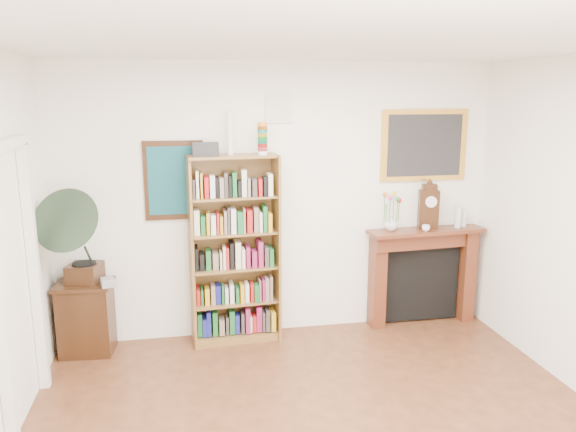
% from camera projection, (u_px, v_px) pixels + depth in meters
% --- Properties ---
extents(room, '(4.51, 5.01, 2.81)m').
position_uv_depth(room, '(350.00, 279.00, 3.36)').
color(room, '#4B2716').
rests_on(room, ground).
extents(door_casing, '(0.08, 1.02, 2.17)m').
position_uv_depth(door_casing, '(16.00, 263.00, 4.14)').
color(door_casing, white).
rests_on(door_casing, left_wall).
extents(teal_poster, '(0.58, 0.04, 0.78)m').
position_uv_depth(teal_poster, '(174.00, 180.00, 5.50)').
color(teal_poster, black).
rests_on(teal_poster, back_wall).
extents(small_picture, '(0.26, 0.04, 0.30)m').
position_uv_depth(small_picture, '(279.00, 107.00, 5.54)').
color(small_picture, white).
rests_on(small_picture, back_wall).
extents(gilt_painting, '(0.95, 0.04, 0.75)m').
position_uv_depth(gilt_painting, '(424.00, 145.00, 5.91)').
color(gilt_painting, gold).
rests_on(gilt_painting, back_wall).
extents(bookshelf, '(0.90, 0.38, 2.19)m').
position_uv_depth(bookshelf, '(234.00, 239.00, 5.57)').
color(bookshelf, brown).
rests_on(bookshelf, floor).
extents(side_cabinet, '(0.56, 0.43, 0.72)m').
position_uv_depth(side_cabinet, '(86.00, 318.00, 5.43)').
color(side_cabinet, black).
rests_on(side_cabinet, floor).
extents(fireplace, '(1.29, 0.39, 1.07)m').
position_uv_depth(fireplace, '(422.00, 268.00, 6.12)').
color(fireplace, '#4C2411').
rests_on(fireplace, floor).
extents(gramophone, '(0.73, 0.84, 0.95)m').
position_uv_depth(gramophone, '(78.00, 231.00, 5.11)').
color(gramophone, black).
rests_on(gramophone, side_cabinet).
extents(cd_stack, '(0.15, 0.15, 0.08)m').
position_uv_depth(cd_stack, '(108.00, 282.00, 5.25)').
color(cd_stack, '#AEAFBA').
rests_on(cd_stack, side_cabinet).
extents(mantel_clock, '(0.23, 0.16, 0.48)m').
position_uv_depth(mantel_clock, '(429.00, 207.00, 5.97)').
color(mantel_clock, black).
rests_on(mantel_clock, fireplace).
extents(flower_vase, '(0.15, 0.15, 0.15)m').
position_uv_depth(flower_vase, '(391.00, 224.00, 5.90)').
color(flower_vase, silver).
rests_on(flower_vase, fireplace).
extents(teacup, '(0.09, 0.09, 0.07)m').
position_uv_depth(teacup, '(426.00, 228.00, 5.88)').
color(teacup, white).
rests_on(teacup, fireplace).
extents(bottle_left, '(0.07, 0.07, 0.24)m').
position_uv_depth(bottle_left, '(458.00, 217.00, 6.02)').
color(bottle_left, silver).
rests_on(bottle_left, fireplace).
extents(bottle_right, '(0.06, 0.06, 0.20)m').
position_uv_depth(bottle_right, '(464.00, 217.00, 6.07)').
color(bottle_right, silver).
rests_on(bottle_right, fireplace).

